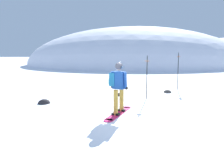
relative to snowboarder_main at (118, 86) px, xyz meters
name	(u,v)px	position (x,y,z in m)	size (l,w,h in m)	color
ground_plane	(122,114)	(0.14, -0.07, -0.92)	(300.00, 300.00, 0.00)	white
ridge_peak_main	(134,64)	(7.65, 32.86, -0.92)	(41.63, 37.47, 14.63)	white
ridge_peak_far	(224,62)	(34.12, 41.39, -0.92)	(28.90, 26.01, 12.66)	white
snowboarder_main	(118,86)	(0.00, 0.00, 0.00)	(1.09, 1.61, 1.71)	#D11E5B
piste_marker_near	(178,68)	(4.00, 4.17, 0.28)	(0.20, 0.20, 2.11)	black
piste_marker_far	(147,74)	(1.55, 1.97, 0.19)	(0.20, 0.20, 1.95)	black
rock_dark	(44,103)	(-2.81, 1.58, -0.92)	(0.49, 0.42, 0.34)	#282628
rock_mid	(119,96)	(0.42, 2.72, -0.92)	(0.38, 0.32, 0.27)	#282628
rock_small	(167,93)	(3.02, 3.20, -0.92)	(0.41, 0.35, 0.29)	#4C4742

